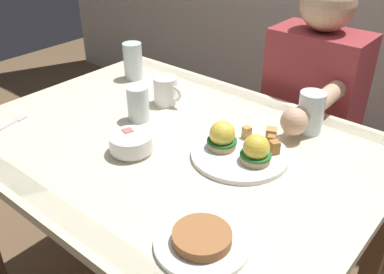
% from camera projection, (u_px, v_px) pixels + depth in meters
% --- Properties ---
extents(dining_table, '(1.20, 0.90, 0.74)m').
position_uv_depth(dining_table, '(171.00, 169.00, 1.30)').
color(dining_table, beige).
rests_on(dining_table, ground_plane).
extents(eggs_benedict_plate, '(0.27, 0.27, 0.09)m').
position_uv_depth(eggs_benedict_plate, '(240.00, 148.00, 1.16)').
color(eggs_benedict_plate, white).
rests_on(eggs_benedict_plate, dining_table).
extents(fruit_bowl, '(0.12, 0.12, 0.06)m').
position_uv_depth(fruit_bowl, '(131.00, 143.00, 1.18)').
color(fruit_bowl, white).
rests_on(fruit_bowl, dining_table).
extents(coffee_mug, '(0.11, 0.08, 0.09)m').
position_uv_depth(coffee_mug, '(166.00, 90.00, 1.43)').
color(coffee_mug, white).
rests_on(coffee_mug, dining_table).
extents(fork, '(0.05, 0.16, 0.00)m').
position_uv_depth(fork, '(9.00, 124.00, 1.33)').
color(fork, silver).
rests_on(fork, dining_table).
extents(water_glass_near, '(0.07, 0.07, 0.14)m').
position_uv_depth(water_glass_near, '(133.00, 62.00, 1.62)').
color(water_glass_near, silver).
rests_on(water_glass_near, dining_table).
extents(water_glass_far, '(0.08, 0.08, 0.13)m').
position_uv_depth(water_glass_far, '(310.00, 115.00, 1.26)').
color(water_glass_far, silver).
rests_on(water_glass_far, dining_table).
extents(water_glass_extra, '(0.07, 0.07, 0.11)m').
position_uv_depth(water_glass_extra, '(138.00, 105.00, 1.33)').
color(water_glass_extra, silver).
rests_on(water_glass_extra, dining_table).
extents(side_plate, '(0.20, 0.20, 0.04)m').
position_uv_depth(side_plate, '(202.00, 241.00, 0.87)').
color(side_plate, white).
rests_on(side_plate, dining_table).
extents(diner_person, '(0.34, 0.54, 1.14)m').
position_uv_depth(diner_person, '(309.00, 111.00, 1.61)').
color(diner_person, '#33333D').
rests_on(diner_person, ground_plane).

